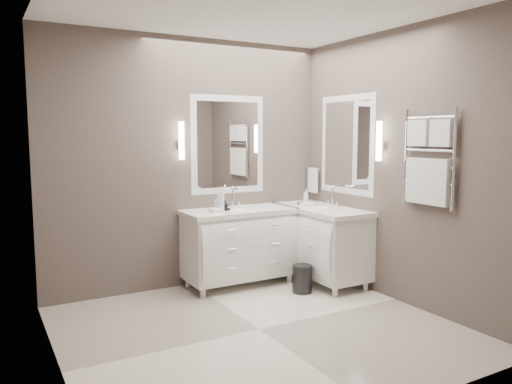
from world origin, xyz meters
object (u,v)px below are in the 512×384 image
vanity_back (239,242)px  vanity_right (321,239)px  waste_bin (302,279)px  towel_ladder (428,165)px

vanity_back → vanity_right: (0.88, -0.33, 0.00)m
vanity_back → waste_bin: (0.45, -0.58, -0.34)m
vanity_right → waste_bin: size_ratio=4.20×
vanity_right → towel_ladder: bearing=-80.2°
vanity_back → towel_ladder: (1.10, -1.63, 0.91)m
vanity_back → vanity_right: size_ratio=1.00×
vanity_right → waste_bin: bearing=-149.5°
vanity_right → towel_ladder: (0.23, -1.30, 0.91)m
vanity_back → waste_bin: size_ratio=4.20×
vanity_back → vanity_right: bearing=-20.4°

